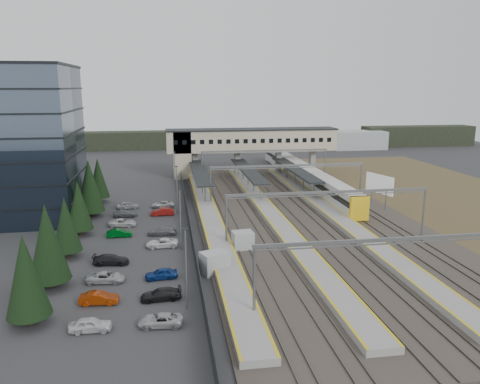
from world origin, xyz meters
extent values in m
plane|color=#2B2B2D|center=(0.00, 0.00, 0.00)|extent=(220.00, 220.00, 0.00)
cube|color=black|center=(-36.00, 12.00, 3.43)|extent=(24.30, 18.30, 0.25)
cube|color=black|center=(-36.00, 12.00, 6.86)|extent=(24.30, 18.30, 0.25)
cylinder|color=black|center=(-22.00, -26.00, 0.60)|extent=(0.44, 0.44, 1.20)
cone|color=black|center=(-22.00, -26.00, 4.75)|extent=(3.90, 3.90, 7.50)
cylinder|color=black|center=(-22.00, -18.00, 0.60)|extent=(0.44, 0.44, 1.20)
cone|color=black|center=(-22.00, -18.00, 5.10)|extent=(4.26, 4.26, 8.20)
cylinder|color=black|center=(-22.00, -9.00, 0.60)|extent=(0.44, 0.44, 1.20)
cone|color=black|center=(-22.00, -9.00, 4.40)|extent=(3.54, 3.54, 6.80)
cylinder|color=black|center=(-22.00, 0.00, 0.60)|extent=(0.44, 0.44, 1.20)
cone|color=black|center=(-22.00, 0.00, 4.50)|extent=(3.64, 3.64, 7.00)
cylinder|color=black|center=(-22.00, 10.00, 0.60)|extent=(0.44, 0.44, 1.20)
cone|color=black|center=(-22.00, 10.00, 5.25)|extent=(4.42, 4.42, 8.50)
cylinder|color=black|center=(-22.00, 20.00, 0.60)|extent=(0.44, 0.44, 1.20)
cone|color=black|center=(-22.00, 20.00, 4.60)|extent=(3.74, 3.74, 7.20)
imported|color=silver|center=(-16.50, -28.00, 0.63)|extent=(3.70, 1.56, 1.25)
imported|color=maroon|center=(-16.50, -22.70, 0.62)|extent=(3.86, 1.57, 1.24)
imported|color=#A4A5A9|center=(-16.50, -17.40, 0.58)|extent=(4.28, 2.22, 1.15)
imported|color=black|center=(-16.50, -12.10, 0.62)|extent=(4.41, 2.16, 1.24)
imported|color=#024410|center=(-16.50, -1.50, 0.59)|extent=(3.59, 1.31, 1.17)
imported|color=silver|center=(-16.50, 3.80, 0.57)|extent=(4.26, 2.20, 1.15)
imported|color=#55595E|center=(-16.50, 9.10, 0.57)|extent=(4.02, 1.76, 1.15)
imported|color=#97979C|center=(-16.50, 14.40, 0.64)|extent=(3.89, 1.82, 1.29)
imported|color=#A6A5A9|center=(-10.50, -28.00, 0.56)|extent=(4.17, 2.20, 1.12)
imported|color=black|center=(-10.50, -22.70, 0.59)|extent=(4.17, 1.88, 1.18)
imported|color=navy|center=(-10.50, -17.40, 0.61)|extent=(3.70, 1.77, 1.22)
imported|color=white|center=(-10.50, -6.80, 0.59)|extent=(4.26, 2.02, 1.18)
imported|color=slate|center=(-10.50, -1.50, 0.60)|extent=(4.25, 2.00, 1.20)
imported|color=maroon|center=(-10.50, 9.10, 0.63)|extent=(3.85, 1.37, 1.27)
imported|color=#A3A3A7|center=(-10.50, 14.40, 0.56)|extent=(4.17, 2.24, 1.11)
cylinder|color=slate|center=(-8.00, -25.00, 4.00)|extent=(0.16, 0.16, 8.00)
cube|color=black|center=(-8.00, -25.00, 8.00)|extent=(0.50, 0.25, 0.15)
cylinder|color=slate|center=(-8.00, -8.00, 4.00)|extent=(0.16, 0.16, 8.00)
cube|color=black|center=(-8.00, -8.00, 8.00)|extent=(0.50, 0.25, 0.15)
cylinder|color=slate|center=(-8.00, 10.00, 4.00)|extent=(0.16, 0.16, 8.00)
cube|color=black|center=(-8.00, 10.00, 8.00)|extent=(0.50, 0.25, 0.15)
cylinder|color=slate|center=(-8.00, 28.00, 4.00)|extent=(0.16, 0.16, 8.00)
cube|color=black|center=(-8.00, 28.00, 8.00)|extent=(0.50, 0.25, 0.15)
cube|color=#26282B|center=(-6.50, 5.00, 1.00)|extent=(0.08, 90.00, 2.00)
cube|color=#A0A4A6|center=(-4.46, -16.68, 1.26)|extent=(3.62, 3.18, 2.51)
cube|color=#A0A4A6|center=(-0.01, -9.34, 1.21)|extent=(2.84, 2.44, 2.42)
cube|color=#373029|center=(12.00, 5.00, 0.10)|extent=(34.00, 90.00, 0.20)
cube|color=#59544C|center=(-0.72, 5.00, 0.28)|extent=(0.08, 90.00, 0.14)
cube|color=#59544C|center=(0.72, 5.00, 0.28)|extent=(0.08, 90.00, 0.14)
cube|color=#59544C|center=(3.28, 5.00, 0.28)|extent=(0.08, 90.00, 0.14)
cube|color=#59544C|center=(4.72, 5.00, 0.28)|extent=(0.08, 90.00, 0.14)
cube|color=#59544C|center=(9.28, 5.00, 0.28)|extent=(0.08, 90.00, 0.14)
cube|color=#59544C|center=(10.72, 5.00, 0.28)|extent=(0.08, 90.00, 0.14)
cube|color=#59544C|center=(13.28, 5.00, 0.28)|extent=(0.08, 90.00, 0.14)
cube|color=#59544C|center=(14.72, 5.00, 0.28)|extent=(0.08, 90.00, 0.14)
cube|color=#59544C|center=(19.28, 5.00, 0.28)|extent=(0.08, 90.00, 0.14)
cube|color=#59544C|center=(20.72, 5.00, 0.28)|extent=(0.08, 90.00, 0.14)
cube|color=#59544C|center=(23.28, 5.00, 0.28)|extent=(0.08, 90.00, 0.14)
cube|color=#59544C|center=(24.72, 5.00, 0.28)|extent=(0.08, 90.00, 0.14)
cube|color=gray|center=(-3.00, 5.00, 0.45)|extent=(3.20, 82.00, 0.90)
cube|color=gold|center=(-4.45, 5.00, 0.91)|extent=(0.25, 82.00, 0.02)
cube|color=gold|center=(-1.55, 5.00, 0.91)|extent=(0.25, 82.00, 0.02)
cube|color=gray|center=(7.00, 5.00, 0.45)|extent=(3.20, 82.00, 0.90)
cube|color=gold|center=(5.55, 5.00, 0.91)|extent=(0.25, 82.00, 0.02)
cube|color=gold|center=(8.45, 5.00, 0.91)|extent=(0.25, 82.00, 0.02)
cube|color=gray|center=(17.00, 5.00, 0.45)|extent=(3.20, 82.00, 0.90)
cube|color=gold|center=(15.55, 5.00, 0.91)|extent=(0.25, 82.00, 0.02)
cube|color=gold|center=(18.45, 5.00, 0.91)|extent=(0.25, 82.00, 0.02)
cube|color=black|center=(-3.00, 27.00, 4.00)|extent=(3.00, 30.00, 0.25)
cube|color=slate|center=(-3.00, 27.00, 3.85)|extent=(3.10, 30.00, 0.12)
cylinder|color=slate|center=(-3.00, 14.00, 2.40)|extent=(0.20, 0.20, 3.10)
cylinder|color=slate|center=(-3.00, 20.50, 2.40)|extent=(0.20, 0.20, 3.10)
cylinder|color=slate|center=(-3.00, 27.00, 2.40)|extent=(0.20, 0.20, 3.10)
cylinder|color=slate|center=(-3.00, 33.50, 2.40)|extent=(0.20, 0.20, 3.10)
cylinder|color=slate|center=(-3.00, 40.00, 2.40)|extent=(0.20, 0.20, 3.10)
cube|color=black|center=(7.00, 27.00, 4.00)|extent=(3.00, 30.00, 0.25)
cube|color=slate|center=(7.00, 27.00, 3.85)|extent=(3.10, 30.00, 0.12)
cylinder|color=slate|center=(7.00, 14.00, 2.40)|extent=(0.20, 0.20, 3.10)
cylinder|color=slate|center=(7.00, 20.50, 2.40)|extent=(0.20, 0.20, 3.10)
cylinder|color=slate|center=(7.00, 27.00, 2.40)|extent=(0.20, 0.20, 3.10)
cylinder|color=slate|center=(7.00, 33.50, 2.40)|extent=(0.20, 0.20, 3.10)
cylinder|color=slate|center=(7.00, 40.00, 2.40)|extent=(0.20, 0.20, 3.10)
cube|color=black|center=(17.00, 27.00, 4.00)|extent=(3.00, 30.00, 0.25)
cube|color=slate|center=(17.00, 27.00, 3.85)|extent=(3.10, 30.00, 0.12)
cylinder|color=slate|center=(17.00, 14.00, 2.40)|extent=(0.20, 0.20, 3.10)
cylinder|color=slate|center=(17.00, 20.50, 2.40)|extent=(0.20, 0.20, 3.10)
cylinder|color=slate|center=(17.00, 27.00, 2.40)|extent=(0.20, 0.20, 3.10)
cylinder|color=slate|center=(17.00, 33.50, 2.40)|extent=(0.20, 0.20, 3.10)
cylinder|color=slate|center=(17.00, 40.00, 2.40)|extent=(0.20, 0.20, 3.10)
cube|color=#B9A891|center=(10.50, 42.00, 8.50)|extent=(40.00, 6.00, 5.00)
cube|color=black|center=(10.50, 42.00, 11.05)|extent=(40.40, 6.40, 0.30)
cube|color=#B9A891|center=(-6.00, 42.00, 5.50)|extent=(4.00, 6.00, 11.00)
cube|color=black|center=(-7.50, 38.98, 8.60)|extent=(1.00, 0.06, 1.00)
cube|color=black|center=(-5.50, 38.98, 8.60)|extent=(1.00, 0.06, 1.00)
cube|color=black|center=(-3.50, 38.98, 8.60)|extent=(1.00, 0.06, 1.00)
cube|color=black|center=(-1.50, 38.98, 8.60)|extent=(1.00, 0.06, 1.00)
cube|color=black|center=(0.50, 38.98, 8.60)|extent=(1.00, 0.06, 1.00)
cube|color=black|center=(2.50, 38.98, 8.60)|extent=(1.00, 0.06, 1.00)
cube|color=black|center=(4.50, 38.98, 8.60)|extent=(1.00, 0.06, 1.00)
cube|color=black|center=(6.50, 38.98, 8.60)|extent=(1.00, 0.06, 1.00)
cube|color=black|center=(8.50, 38.98, 8.60)|extent=(1.00, 0.06, 1.00)
cube|color=black|center=(10.50, 38.98, 8.60)|extent=(1.00, 0.06, 1.00)
cube|color=black|center=(12.50, 38.98, 8.60)|extent=(1.00, 0.06, 1.00)
cube|color=black|center=(14.50, 38.98, 8.60)|extent=(1.00, 0.06, 1.00)
cube|color=black|center=(16.50, 38.98, 8.60)|extent=(1.00, 0.06, 1.00)
cube|color=black|center=(18.50, 38.98, 8.60)|extent=(1.00, 0.06, 1.00)
cube|color=black|center=(20.50, 38.98, 8.60)|extent=(1.00, 0.06, 1.00)
cube|color=black|center=(22.50, 38.98, 8.60)|extent=(1.00, 0.06, 1.00)
cube|color=black|center=(24.50, 38.98, 8.60)|extent=(1.00, 0.06, 1.00)
cube|color=black|center=(26.50, 38.98, 8.60)|extent=(1.00, 0.06, 1.00)
cube|color=black|center=(28.50, 38.98, 8.60)|extent=(1.00, 0.06, 1.00)
cube|color=gray|center=(-4.50, 42.00, 3.00)|extent=(1.20, 1.60, 6.00)
cube|color=gray|center=(-3.00, 42.00, 3.00)|extent=(1.20, 1.60, 6.00)
cube|color=gray|center=(7.00, 42.00, 3.00)|extent=(1.20, 1.60, 6.00)
cube|color=gray|center=(17.00, 42.00, 3.00)|extent=(1.20, 1.60, 6.00)
cube|color=gray|center=(25.50, 42.00, 3.00)|extent=(1.20, 1.60, 6.00)
cylinder|color=slate|center=(-2.00, -28.00, 3.50)|extent=(0.28, 0.28, 7.00)
cube|color=slate|center=(12.00, -28.00, 7.00)|extent=(28.40, 0.25, 0.35)
cube|color=slate|center=(12.00, -28.00, 6.60)|extent=(28.40, 0.12, 0.12)
cylinder|color=slate|center=(-2.00, -8.00, 3.50)|extent=(0.28, 0.28, 7.00)
cylinder|color=slate|center=(26.00, -8.00, 3.50)|extent=(0.28, 0.28, 7.00)
cube|color=slate|center=(12.00, -8.00, 7.00)|extent=(28.40, 0.25, 0.35)
cube|color=slate|center=(12.00, -8.00, 6.60)|extent=(28.40, 0.12, 0.12)
cylinder|color=slate|center=(-2.00, 14.00, 3.50)|extent=(0.28, 0.28, 7.00)
cylinder|color=slate|center=(26.00, 14.00, 3.50)|extent=(0.28, 0.28, 7.00)
cube|color=slate|center=(12.00, 14.00, 7.00)|extent=(28.40, 0.25, 0.35)
cube|color=slate|center=(12.00, 14.00, 6.60)|extent=(28.40, 0.12, 0.12)
cylinder|color=slate|center=(-2.00, 34.00, 3.50)|extent=(0.28, 0.28, 7.00)
cylinder|color=slate|center=(26.00, 34.00, 3.50)|extent=(0.28, 0.28, 7.00)
cube|color=slate|center=(12.00, 34.00, 7.00)|extent=(28.40, 0.25, 0.35)
cube|color=slate|center=(12.00, 34.00, 6.60)|extent=(28.40, 0.12, 0.12)
cube|color=beige|center=(20.00, 10.57, 2.25)|extent=(3.00, 20.82, 3.86)
cube|color=black|center=(20.00, 10.57, 2.68)|extent=(3.06, 20.22, 0.96)
cube|color=slate|center=(20.00, 10.57, 0.59)|extent=(2.57, 19.42, 0.54)
cube|color=beige|center=(20.00, 32.00, 2.25)|extent=(3.00, 20.82, 3.86)
cube|color=black|center=(20.00, 32.00, 2.68)|extent=(3.06, 20.22, 0.96)
cube|color=slate|center=(20.00, 32.00, 0.59)|extent=(2.57, 19.42, 0.54)
cube|color=beige|center=(20.00, 53.42, 2.25)|extent=(3.00, 20.82, 3.86)
cube|color=black|center=(20.00, 53.42, 2.68)|extent=(3.06, 20.22, 0.96)
cube|color=slate|center=(20.00, 53.42, 0.59)|extent=(2.57, 19.42, 0.54)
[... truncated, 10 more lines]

